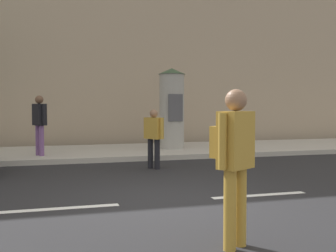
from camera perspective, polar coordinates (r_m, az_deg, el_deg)
ground_plane at (r=7.02m, az=-0.14°, el=-10.33°), size 80.00×80.00×0.00m
sidewalk_curb at (r=13.79m, az=-8.24°, el=-3.56°), size 36.00×4.00×0.15m
lane_markings at (r=7.02m, az=-0.14°, el=-10.30°), size 25.80×0.16×0.01m
building_backdrop at (r=19.11m, az=-10.52°, el=15.16°), size 36.00×5.00×11.40m
poster_column at (r=14.02m, az=0.52°, el=2.50°), size 0.92×0.92×2.71m
pedestrian_in_red_top at (r=10.48m, az=-1.97°, el=-1.09°), size 0.45×0.60×1.50m
pedestrian_near_pole at (r=4.68m, az=9.05°, el=-3.74°), size 0.53×0.51×1.78m
pedestrian_in_light_jacket at (r=12.55m, az=-17.24°, el=0.80°), size 0.43×0.59×1.74m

